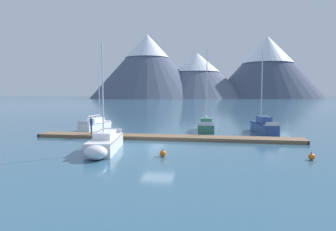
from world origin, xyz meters
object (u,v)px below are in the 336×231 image
at_px(sailboat_nearest_berth, 97,124).
at_px(sailboat_mid_dock_port, 206,125).
at_px(sailboat_second_berth, 104,143).
at_px(mooring_buoy_inner_mooring, 163,154).
at_px(mooring_buoy_channel_marker, 312,157).
at_px(sailboat_mid_dock_starboard, 263,126).
at_px(person_on_dock, 91,124).

bearing_deg(sailboat_nearest_berth, sailboat_mid_dock_port, 0.93).
bearing_deg(sailboat_mid_dock_port, sailboat_second_berth, -118.10).
bearing_deg(mooring_buoy_inner_mooring, sailboat_nearest_berth, 125.06).
xyz_separation_m(mooring_buoy_channel_marker, mooring_buoy_inner_mooring, (-9.42, -0.33, 0.01)).
height_order(sailboat_mid_dock_starboard, mooring_buoy_inner_mooring, sailboat_mid_dock_starboard).
distance_m(mooring_buoy_channel_marker, mooring_buoy_inner_mooring, 9.43).
height_order(sailboat_second_berth, sailboat_mid_dock_starboard, sailboat_mid_dock_starboard).
distance_m(person_on_dock, mooring_buoy_inner_mooring, 11.24).
relative_size(sailboat_nearest_berth, mooring_buoy_channel_marker, 13.78).
bearing_deg(person_on_dock, mooring_buoy_channel_marker, -23.16).
bearing_deg(sailboat_second_berth, sailboat_nearest_berth, 112.97).
xyz_separation_m(sailboat_mid_dock_starboard, mooring_buoy_channel_marker, (0.85, -12.87, -0.51)).
bearing_deg(mooring_buoy_inner_mooring, sailboat_mid_dock_port, 79.38).
height_order(sailboat_nearest_berth, sailboat_second_berth, sailboat_second_berth).
bearing_deg(mooring_buoy_channel_marker, mooring_buoy_inner_mooring, -178.02).
bearing_deg(person_on_dock, sailboat_mid_dock_starboard, 18.01).
relative_size(sailboat_mid_dock_starboard, mooring_buoy_channel_marker, 17.25).
xyz_separation_m(sailboat_second_berth, mooring_buoy_inner_mooring, (4.39, -1.09, -0.39)).
relative_size(sailboat_mid_dock_starboard, person_on_dock, 5.04).
relative_size(sailboat_nearest_berth, sailboat_second_berth, 0.89).
relative_size(sailboat_second_berth, mooring_buoy_channel_marker, 15.45).
height_order(sailboat_mid_dock_port, person_on_dock, sailboat_mid_dock_port).
xyz_separation_m(sailboat_nearest_berth, person_on_dock, (1.87, -6.33, 0.71)).
distance_m(sailboat_nearest_berth, sailboat_mid_dock_starboard, 18.51).
distance_m(sailboat_mid_dock_starboard, mooring_buoy_channel_marker, 12.91).
xyz_separation_m(sailboat_nearest_berth, sailboat_second_berth, (5.53, -13.04, 0.06)).
xyz_separation_m(sailboat_mid_dock_port, person_on_dock, (-10.72, -6.53, 0.67)).
relative_size(sailboat_nearest_berth, sailboat_mid_dock_port, 0.76).
xyz_separation_m(person_on_dock, mooring_buoy_inner_mooring, (8.04, -7.79, -1.04)).
height_order(sailboat_nearest_berth, mooring_buoy_inner_mooring, sailboat_nearest_berth).
relative_size(sailboat_nearest_berth, person_on_dock, 4.03).
xyz_separation_m(sailboat_second_berth, person_on_dock, (-3.65, 6.71, 0.65)).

